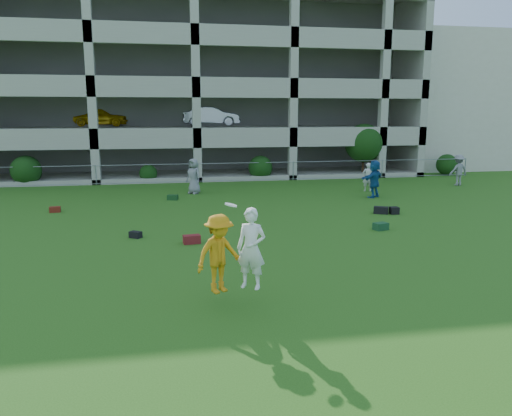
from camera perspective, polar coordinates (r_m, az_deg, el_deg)
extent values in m
plane|color=#235114|center=(12.38, -0.34, -9.08)|extent=(100.00, 100.00, 0.00)
cube|color=beige|center=(46.74, 22.32, 11.03)|extent=(16.00, 14.00, 10.00)
imported|color=gray|center=(26.51, -7.15, 3.64)|extent=(1.04, 1.06, 1.85)
imported|color=#1F5391|center=(25.79, 13.36, 3.27)|extent=(1.72, 1.51, 1.88)
imported|color=silver|center=(27.76, 12.63, 3.47)|extent=(0.60, 0.43, 1.55)
imported|color=gray|center=(31.60, 22.12, 4.04)|extent=(1.23, 0.79, 1.80)
cube|color=maroon|center=(16.48, -7.36, -3.57)|extent=(0.59, 0.37, 0.28)
cube|color=black|center=(17.57, -13.61, -2.98)|extent=(0.47, 0.44, 0.22)
cube|color=#153B20|center=(18.79, 14.06, -2.04)|extent=(0.58, 0.48, 0.26)
cube|color=black|center=(21.85, 15.51, -0.27)|extent=(0.38, 0.38, 0.30)
cube|color=black|center=(21.78, 14.09, -0.24)|extent=(0.67, 0.54, 0.30)
cube|color=#531B0E|center=(23.11, -21.99, -0.16)|extent=(0.48, 0.33, 0.24)
cube|color=#163D16|center=(24.79, -9.51, 1.20)|extent=(0.57, 0.44, 0.25)
imported|color=orange|center=(10.98, -4.24, -5.23)|extent=(1.31, 1.11, 1.76)
imported|color=white|center=(10.76, -0.55, -4.65)|extent=(0.77, 0.69, 1.77)
cylinder|color=white|center=(10.83, -2.89, 0.36)|extent=(0.27, 0.27, 0.10)
cube|color=#9E998C|center=(44.29, -8.07, 13.06)|extent=(30.00, 0.50, 12.00)
cube|color=#9E998C|center=(41.09, 13.99, 13.03)|extent=(0.50, 14.00, 12.00)
cube|color=#9E998C|center=(38.28, -7.82, 22.27)|extent=(30.00, 14.00, 0.30)
cube|color=#9E998C|center=(37.73, -7.37, 4.58)|extent=(30.00, 14.00, 0.30)
cube|color=#9E998C|center=(37.52, -7.48, 9.14)|extent=(30.00, 14.00, 0.30)
cube|color=#9E998C|center=(37.56, -7.59, 13.72)|extent=(30.00, 14.00, 0.30)
cube|color=#9E998C|center=(37.83, -7.71, 18.26)|extent=(30.00, 14.00, 0.30)
cube|color=#9E998C|center=(30.72, -6.74, 7.67)|extent=(30.00, 0.30, 0.90)
cube|color=#9E998C|center=(30.70, -6.86, 13.27)|extent=(30.00, 0.30, 0.90)
cube|color=#9E998C|center=(30.97, -7.00, 18.82)|extent=(30.00, 0.30, 0.90)
cube|color=#9E998C|center=(31.01, -18.35, 13.62)|extent=(0.50, 0.50, 12.00)
cube|color=#9E998C|center=(30.82, -6.90, 14.10)|extent=(0.50, 0.50, 12.00)
cube|color=#9E998C|center=(31.79, 4.30, 14.04)|extent=(0.50, 0.50, 12.00)
cube|color=#9E998C|center=(33.81, 14.46, 13.55)|extent=(0.50, 0.50, 12.00)
cube|color=#605E59|center=(39.55, -7.75, 13.35)|extent=(29.00, 9.00, 11.60)
imported|color=#E5AD0C|center=(35.69, -17.45, 9.96)|extent=(4.05, 2.08, 1.32)
imported|color=silver|center=(35.61, -5.20, 10.40)|extent=(4.07, 1.58, 1.32)
cylinder|color=gray|center=(30.92, -17.82, 3.62)|extent=(0.06, 0.06, 1.20)
cylinder|color=gray|center=(30.74, -6.64, 4.03)|extent=(0.06, 0.06, 1.20)
cylinder|color=gray|center=(31.71, 4.27, 4.28)|extent=(0.06, 0.06, 1.20)
cylinder|color=gray|center=(33.73, 14.21, 4.37)|extent=(0.06, 0.06, 1.20)
cylinder|color=gray|center=(36.64, 22.79, 4.35)|extent=(0.06, 0.06, 1.20)
cylinder|color=gray|center=(30.68, -6.66, 5.05)|extent=(36.00, 0.04, 0.04)
cylinder|color=gray|center=(30.80, -6.62, 3.07)|extent=(36.00, 0.04, 0.04)
sphere|color=#163D11|center=(32.23, -24.80, 3.91)|extent=(1.76, 1.76, 1.76)
sphere|color=#163D11|center=(31.28, -12.21, 3.88)|extent=(1.10, 1.10, 1.10)
sphere|color=#163D11|center=(31.82, 0.51, 4.64)|extent=(1.54, 1.54, 1.54)
cylinder|color=#382314|center=(34.02, 12.14, 5.16)|extent=(0.16, 0.16, 1.96)
sphere|color=#163D11|center=(33.93, 12.22, 7.27)|extent=(2.52, 2.52, 2.52)
sphere|color=#163D11|center=(36.60, 20.98, 4.65)|extent=(1.43, 1.43, 1.43)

